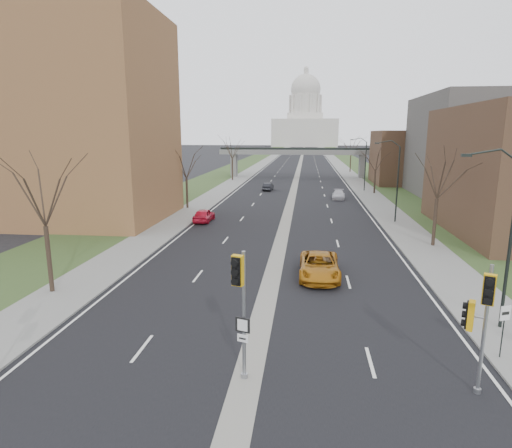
% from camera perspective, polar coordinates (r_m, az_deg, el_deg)
% --- Properties ---
extents(ground, '(700.00, 700.00, 0.00)m').
position_cam_1_polar(ground, '(17.74, -1.30, -20.23)').
color(ground, black).
rests_on(ground, ground).
extents(road_surface, '(20.00, 600.00, 0.01)m').
position_cam_1_polar(road_surface, '(165.14, 6.05, 8.61)').
color(road_surface, black).
rests_on(road_surface, ground).
extents(median_strip, '(1.20, 600.00, 0.02)m').
position_cam_1_polar(median_strip, '(165.14, 6.05, 8.61)').
color(median_strip, gray).
rests_on(median_strip, ground).
extents(sidewalk_right, '(4.00, 600.00, 0.12)m').
position_cam_1_polar(sidewalk_right, '(165.42, 10.25, 8.51)').
color(sidewalk_right, gray).
rests_on(sidewalk_right, ground).
extents(sidewalk_left, '(4.00, 600.00, 0.12)m').
position_cam_1_polar(sidewalk_left, '(165.73, 1.85, 8.70)').
color(sidewalk_left, gray).
rests_on(sidewalk_left, ground).
extents(grass_verge_right, '(8.00, 600.00, 0.10)m').
position_cam_1_polar(grass_verge_right, '(165.89, 12.34, 8.43)').
color(grass_verge_right, '#2E441F').
rests_on(grass_verge_right, ground).
extents(grass_verge_left, '(8.00, 600.00, 0.10)m').
position_cam_1_polar(grass_verge_left, '(166.35, -0.23, 8.71)').
color(grass_verge_left, '#2E441F').
rests_on(grass_verge_left, ground).
extents(apartment_building, '(25.00, 16.00, 22.00)m').
position_cam_1_polar(apartment_building, '(52.97, -26.01, 12.46)').
color(apartment_building, brown).
rests_on(apartment_building, ground).
extents(commercial_block_mid, '(18.00, 22.00, 15.00)m').
position_cam_1_polar(commercial_block_mid, '(71.72, 28.25, 9.00)').
color(commercial_block_mid, '#504E49').
rests_on(commercial_block_mid, ground).
extents(commercial_block_far, '(14.00, 14.00, 10.00)m').
position_cam_1_polar(commercial_block_far, '(87.27, 20.10, 8.31)').
color(commercial_block_far, '#513626').
rests_on(commercial_block_far, ground).
extents(pedestrian_bridge, '(34.00, 3.00, 6.45)m').
position_cam_1_polar(pedestrian_bridge, '(95.00, 5.51, 9.12)').
color(pedestrian_bridge, slate).
rests_on(pedestrian_bridge, ground).
extents(capitol, '(48.00, 42.00, 55.75)m').
position_cam_1_polar(capitol, '(334.99, 6.54, 13.44)').
color(capitol, beige).
rests_on(capitol, ground).
extents(streetlight_near, '(2.61, 0.20, 8.70)m').
position_cam_1_polar(streetlight_near, '(22.80, 29.62, 4.12)').
color(streetlight_near, black).
rests_on(streetlight_near, sidewalk_right).
extents(streetlight_mid, '(2.61, 0.20, 8.70)m').
position_cam_1_polar(streetlight_mid, '(47.75, 17.60, 8.41)').
color(streetlight_mid, black).
rests_on(streetlight_mid, sidewalk_right).
extents(streetlight_far, '(2.61, 0.20, 8.70)m').
position_cam_1_polar(streetlight_far, '(73.44, 13.85, 9.66)').
color(streetlight_far, black).
rests_on(streetlight_far, sidewalk_right).
extents(tree_left_a, '(7.20, 7.20, 9.40)m').
position_cam_1_polar(tree_left_a, '(27.56, -26.72, 4.83)').
color(tree_left_a, '#382B21').
rests_on(tree_left_a, sidewalk_left).
extents(tree_left_b, '(6.75, 6.75, 8.81)m').
position_cam_1_polar(tree_left_b, '(55.08, -9.33, 8.44)').
color(tree_left_b, '#382B21').
rests_on(tree_left_b, sidewalk_left).
extents(tree_left_c, '(7.65, 7.65, 9.99)m').
position_cam_1_polar(tree_left_c, '(88.20, -3.20, 10.37)').
color(tree_left_c, '#382B21').
rests_on(tree_left_c, sidewalk_left).
extents(tree_right_a, '(7.20, 7.20, 9.40)m').
position_cam_1_polar(tree_right_a, '(38.53, 23.27, 6.81)').
color(tree_right_a, '#382B21').
rests_on(tree_right_a, sidewalk_right).
extents(tree_right_b, '(6.30, 6.30, 8.22)m').
position_cam_1_polar(tree_right_b, '(70.79, 15.73, 8.57)').
color(tree_right_b, '#382B21').
rests_on(tree_right_b, sidewalk_right).
extents(tree_right_c, '(7.65, 7.65, 9.99)m').
position_cam_1_polar(tree_right_c, '(110.42, 12.59, 10.42)').
color(tree_right_c, '#382B21').
rests_on(tree_right_c, sidewalk_right).
extents(signal_pole_median, '(0.70, 0.87, 5.19)m').
position_cam_1_polar(signal_pole_median, '(16.09, -2.09, -9.30)').
color(signal_pole_median, gray).
rests_on(signal_pole_median, ground).
extents(signal_pole_right, '(0.83, 1.15, 4.98)m').
position_cam_1_polar(signal_pole_right, '(17.42, 27.76, -10.29)').
color(signal_pole_right, gray).
rests_on(signal_pole_right, ground).
extents(speed_limit_sign, '(0.48, 0.21, 2.33)m').
position_cam_1_polar(speed_limit_sign, '(21.08, 30.16, -11.24)').
color(speed_limit_sign, black).
rests_on(speed_limit_sign, sidewalk_right).
extents(car_left_near, '(1.82, 4.31, 1.46)m').
position_cam_1_polar(car_left_near, '(47.04, -6.95, 1.18)').
color(car_left_near, red).
rests_on(car_left_near, ground).
extents(car_left_far, '(1.65, 3.94, 1.27)m').
position_cam_1_polar(car_left_far, '(72.82, 1.64, 4.99)').
color(car_left_far, black).
rests_on(car_left_far, ground).
extents(car_right_near, '(2.63, 5.70, 1.58)m').
position_cam_1_polar(car_right_near, '(29.04, 8.45, -5.52)').
color(car_right_near, '#AB6712').
rests_on(car_right_near, ground).
extents(car_right_mid, '(2.16, 4.56, 1.28)m').
position_cam_1_polar(car_right_mid, '(64.26, 10.94, 3.86)').
color(car_right_mid, '#B3B2BA').
rests_on(car_right_mid, ground).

